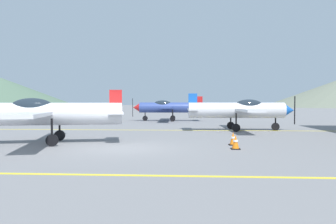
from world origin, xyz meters
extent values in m
plane|color=slate|center=(0.00, 0.00, 0.00)|extent=(400.00, 400.00, 0.00)
cube|color=yellow|center=(0.00, -5.00, 0.01)|extent=(80.00, 0.16, 0.01)
cube|color=yellow|center=(0.00, 8.60, 0.01)|extent=(80.00, 0.16, 0.01)
cylinder|color=silver|center=(-3.60, 1.23, 1.37)|extent=(6.47, 2.50, 1.04)
ellipsoid|color=#1E2833|center=(-4.42, 1.03, 1.68)|extent=(2.03, 1.26, 0.85)
cube|color=silver|center=(-3.96, 1.14, 1.41)|extent=(2.94, 8.31, 0.15)
cube|color=silver|center=(-0.75, 1.91, 1.41)|extent=(1.21, 2.54, 0.09)
cube|color=red|center=(-0.75, 1.91, 1.93)|extent=(0.60, 0.25, 1.13)
cylinder|color=black|center=(-3.65, 2.28, 0.74)|extent=(0.09, 0.09, 0.95)
cylinder|color=black|center=(-3.65, 2.28, 0.26)|extent=(0.54, 0.23, 0.53)
cylinder|color=black|center=(-3.17, 0.27, 0.74)|extent=(0.09, 0.09, 0.95)
cylinder|color=black|center=(-3.17, 0.27, 0.26)|extent=(0.54, 0.23, 0.53)
cylinder|color=silver|center=(5.93, 8.73, 1.37)|extent=(6.44, 1.26, 1.04)
cone|color=blue|center=(9.46, 8.85, 1.37)|extent=(0.69, 0.90, 0.88)
cube|color=black|center=(9.84, 8.87, 1.37)|extent=(0.04, 0.11, 1.88)
ellipsoid|color=#1E2833|center=(6.78, 8.76, 1.68)|extent=(1.91, 0.91, 0.85)
cube|color=silver|center=(6.31, 8.74, 1.41)|extent=(1.32, 8.32, 0.15)
cube|color=silver|center=(3.01, 8.63, 1.41)|extent=(0.74, 2.47, 0.09)
cube|color=blue|center=(3.01, 8.63, 1.93)|extent=(0.60, 0.13, 1.13)
cylinder|color=black|center=(8.57, 8.82, 0.74)|extent=(0.09, 0.09, 0.95)
cylinder|color=black|center=(8.57, 8.82, 0.26)|extent=(0.53, 0.13, 0.53)
cylinder|color=black|center=(5.78, 7.69, 0.74)|extent=(0.09, 0.09, 0.95)
cylinder|color=black|center=(5.78, 7.69, 0.26)|extent=(0.53, 0.13, 0.53)
cylinder|color=black|center=(5.71, 9.76, 0.74)|extent=(0.09, 0.09, 0.95)
cylinder|color=black|center=(5.71, 9.76, 0.26)|extent=(0.53, 0.13, 0.53)
cylinder|color=#33478C|center=(0.94, 19.61, 1.37)|extent=(6.44, 1.26, 1.04)
cone|color=red|center=(-2.59, 19.48, 1.37)|extent=(0.69, 0.90, 0.88)
cube|color=black|center=(-2.96, 19.47, 1.37)|extent=(0.04, 0.11, 1.88)
ellipsoid|color=#1E2833|center=(0.10, 19.58, 1.68)|extent=(1.91, 0.91, 0.85)
cube|color=#33478C|center=(0.57, 19.59, 1.41)|extent=(1.33, 8.32, 0.15)
cube|color=#33478C|center=(3.86, 19.71, 1.41)|extent=(0.75, 2.47, 0.09)
cube|color=red|center=(3.86, 19.71, 1.93)|extent=(0.60, 0.13, 1.13)
cylinder|color=black|center=(-1.69, 19.51, 0.74)|extent=(0.09, 0.09, 0.95)
cylinder|color=black|center=(-1.69, 19.51, 0.26)|extent=(0.53, 0.13, 0.53)
cylinder|color=black|center=(1.10, 20.65, 0.74)|extent=(0.09, 0.09, 0.95)
cylinder|color=black|center=(1.10, 20.65, 0.26)|extent=(0.53, 0.13, 0.53)
cylinder|color=black|center=(1.17, 18.58, 0.74)|extent=(0.09, 0.09, 0.95)
cylinder|color=black|center=(1.17, 18.58, 0.26)|extent=(0.53, 0.13, 0.53)
cube|color=black|center=(4.68, 1.16, 0.02)|extent=(0.36, 0.36, 0.04)
cone|color=orange|center=(4.68, 1.16, 0.32)|extent=(0.29, 0.29, 0.55)
cylinder|color=white|center=(4.68, 1.16, 0.34)|extent=(0.20, 0.20, 0.08)
cube|color=black|center=(4.61, -0.09, 0.02)|extent=(0.36, 0.36, 0.04)
cone|color=orange|center=(4.61, -0.09, 0.32)|extent=(0.29, 0.29, 0.55)
cylinder|color=white|center=(4.61, -0.09, 0.34)|extent=(0.20, 0.20, 0.08)
cone|color=#4C6651|center=(-76.69, 119.75, 6.15)|extent=(63.59, 63.59, 12.29)
camera|label=1|loc=(2.68, -13.28, 1.91)|focal=34.57mm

